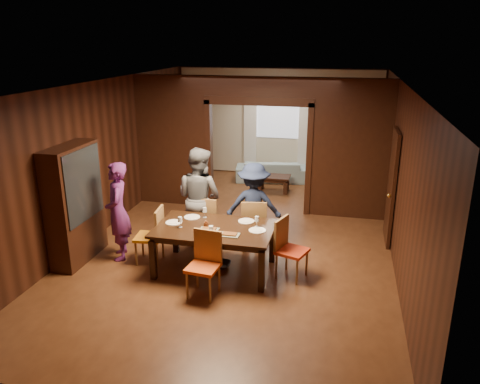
% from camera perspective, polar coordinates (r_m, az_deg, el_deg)
% --- Properties ---
extents(floor, '(9.00, 9.00, 0.00)m').
position_cam_1_polar(floor, '(9.03, 0.20, -5.53)').
color(floor, '#512B16').
rests_on(floor, ground).
extents(ceiling, '(5.50, 9.00, 0.02)m').
position_cam_1_polar(ceiling, '(8.29, 0.22, 13.12)').
color(ceiling, silver).
rests_on(ceiling, room_walls).
extents(room_walls, '(5.52, 9.01, 2.90)m').
position_cam_1_polar(room_walls, '(10.33, 2.52, 6.32)').
color(room_walls, black).
rests_on(room_walls, floor).
extents(person_purple, '(0.63, 0.73, 1.70)m').
position_cam_1_polar(person_purple, '(8.19, -14.67, -2.30)').
color(person_purple, '#602264').
rests_on(person_purple, floor).
extents(person_grey, '(1.09, 0.98, 1.83)m').
position_cam_1_polar(person_grey, '(8.44, -4.98, -0.65)').
color(person_grey, '#53555B').
rests_on(person_grey, floor).
extents(person_navy, '(1.08, 0.69, 1.58)m').
position_cam_1_polar(person_navy, '(8.37, 1.69, -1.70)').
color(person_navy, '#19223F').
rests_on(person_navy, floor).
extents(sofa, '(1.98, 1.02, 0.55)m').
position_cam_1_polar(sofa, '(12.51, 3.92, 2.63)').
color(sofa, '#94B6C2').
rests_on(sofa, floor).
extents(serving_bowl, '(0.35, 0.35, 0.08)m').
position_cam_1_polar(serving_bowl, '(7.58, -2.48, -3.77)').
color(serving_bowl, black).
rests_on(serving_bowl, dining_table).
extents(dining_table, '(1.89, 1.18, 0.76)m').
position_cam_1_polar(dining_table, '(7.68, -3.09, -6.93)').
color(dining_table, black).
rests_on(dining_table, floor).
extents(coffee_table, '(0.80, 0.50, 0.40)m').
position_cam_1_polar(coffee_table, '(11.64, 4.11, 1.03)').
color(coffee_table, black).
rests_on(coffee_table, floor).
extents(chair_left, '(0.49, 0.49, 0.97)m').
position_cam_1_polar(chair_left, '(8.06, -11.07, -5.19)').
color(chair_left, '#C57212').
rests_on(chair_left, floor).
extents(chair_right, '(0.56, 0.56, 0.97)m').
position_cam_1_polar(chair_right, '(7.45, 6.38, -6.95)').
color(chair_right, red).
rests_on(chair_right, floor).
extents(chair_far_l, '(0.45, 0.45, 0.97)m').
position_cam_1_polar(chair_far_l, '(8.53, -3.85, -3.52)').
color(chair_far_l, '#F24316').
rests_on(chair_far_l, floor).
extents(chair_far_r, '(0.51, 0.51, 0.97)m').
position_cam_1_polar(chair_far_r, '(8.36, 1.74, -3.95)').
color(chair_far_r, '#C46312').
rests_on(chair_far_r, floor).
extents(chair_near, '(0.49, 0.49, 0.97)m').
position_cam_1_polar(chair_near, '(6.93, -4.53, -8.92)').
color(chair_near, '#E24F15').
rests_on(chair_near, floor).
extents(hutch, '(0.40, 1.20, 2.00)m').
position_cam_1_polar(hutch, '(8.30, -19.50, -1.40)').
color(hutch, black).
rests_on(hutch, floor).
extents(door_right, '(0.06, 0.90, 2.10)m').
position_cam_1_polar(door_right, '(8.99, 17.98, 0.58)').
color(door_right, black).
rests_on(door_right, floor).
extents(window_far, '(1.20, 0.03, 1.30)m').
position_cam_1_polar(window_far, '(12.78, 4.65, 9.48)').
color(window_far, silver).
rests_on(window_far, back_wall).
extents(curtain_left, '(0.35, 0.06, 2.40)m').
position_cam_1_polar(curtain_left, '(12.94, 1.26, 7.63)').
color(curtain_left, white).
rests_on(curtain_left, back_wall).
extents(curtain_right, '(0.35, 0.06, 2.40)m').
position_cam_1_polar(curtain_right, '(12.73, 7.94, 7.28)').
color(curtain_right, white).
rests_on(curtain_right, back_wall).
extents(plate_left, '(0.27, 0.27, 0.01)m').
position_cam_1_polar(plate_left, '(7.76, -8.08, -3.69)').
color(plate_left, white).
rests_on(plate_left, dining_table).
extents(plate_far_l, '(0.27, 0.27, 0.01)m').
position_cam_1_polar(plate_far_l, '(7.95, -5.87, -3.06)').
color(plate_far_l, silver).
rests_on(plate_far_l, dining_table).
extents(plate_far_r, '(0.27, 0.27, 0.01)m').
position_cam_1_polar(plate_far_r, '(7.74, 0.76, -3.57)').
color(plate_far_r, white).
rests_on(plate_far_r, dining_table).
extents(plate_right, '(0.27, 0.27, 0.01)m').
position_cam_1_polar(plate_right, '(7.39, 2.12, -4.69)').
color(plate_right, white).
rests_on(plate_right, dining_table).
extents(plate_near, '(0.27, 0.27, 0.01)m').
position_cam_1_polar(plate_near, '(7.21, -4.16, -5.32)').
color(plate_near, silver).
rests_on(plate_near, dining_table).
extents(platter_a, '(0.30, 0.20, 0.04)m').
position_cam_1_polar(platter_a, '(7.41, -3.80, -4.55)').
color(platter_a, gray).
rests_on(platter_a, dining_table).
extents(platter_b, '(0.30, 0.20, 0.04)m').
position_cam_1_polar(platter_b, '(7.21, -1.28, -5.18)').
color(platter_b, gray).
rests_on(platter_b, dining_table).
extents(wineglass_left, '(0.08, 0.08, 0.18)m').
position_cam_1_polar(wineglass_left, '(7.53, -7.31, -3.67)').
color(wineglass_left, silver).
rests_on(wineglass_left, dining_table).
extents(wineglass_far, '(0.08, 0.08, 0.18)m').
position_cam_1_polar(wineglass_far, '(7.90, -4.32, -2.51)').
color(wineglass_far, silver).
rests_on(wineglass_far, dining_table).
extents(wineglass_right, '(0.08, 0.08, 0.18)m').
position_cam_1_polar(wineglass_right, '(7.50, 2.06, -3.63)').
color(wineglass_right, white).
rests_on(wineglass_right, dining_table).
extents(tumbler, '(0.07, 0.07, 0.14)m').
position_cam_1_polar(tumbler, '(7.23, -3.54, -4.67)').
color(tumbler, silver).
rests_on(tumbler, dining_table).
extents(condiment_jar, '(0.08, 0.08, 0.11)m').
position_cam_1_polar(condiment_jar, '(7.50, -4.15, -3.97)').
color(condiment_jar, '#4C2411').
rests_on(condiment_jar, dining_table).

